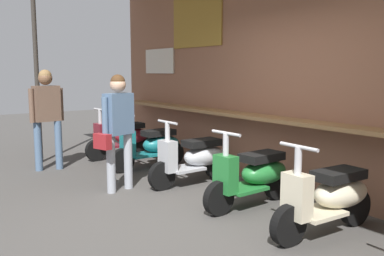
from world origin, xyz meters
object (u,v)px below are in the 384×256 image
object	(u,v)px
scooter_maroon	(124,137)
scooter_green	(255,175)
scooter_teal	(153,145)
scooter_cream	(330,196)
shopper_browsing	(47,109)
shopper_with_handbag	(118,122)
scooter_silver	(195,158)

from	to	relation	value
scooter_maroon	scooter_green	size ratio (longest dim) A/B	1.00
scooter_teal	scooter_cream	bearing A→B (deg)	89.04
scooter_cream	shopper_browsing	size ratio (longest dim) A/B	0.84
scooter_teal	scooter_green	world-z (taller)	same
shopper_with_handbag	scooter_silver	bearing A→B (deg)	57.77
scooter_green	scooter_cream	world-z (taller)	same
scooter_teal	scooter_cream	world-z (taller)	same
scooter_silver	scooter_cream	world-z (taller)	same
scooter_teal	scooter_silver	size ratio (longest dim) A/B	1.00
scooter_green	scooter_teal	bearing A→B (deg)	-91.78
scooter_teal	scooter_green	size ratio (longest dim) A/B	1.00
scooter_maroon	shopper_with_handbag	size ratio (longest dim) A/B	0.87
scooter_teal	scooter_silver	xyz separation A→B (m)	(1.24, 0.00, 0.00)
scooter_cream	shopper_with_handbag	bearing A→B (deg)	-64.68
scooter_teal	shopper_with_handbag	world-z (taller)	shopper_with_handbag
scooter_teal	scooter_cream	size ratio (longest dim) A/B	1.00
scooter_maroon	scooter_silver	size ratio (longest dim) A/B	1.00
scooter_cream	shopper_browsing	distance (m)	4.75
scooter_green	shopper_browsing	size ratio (longest dim) A/B	0.84
scooter_teal	scooter_silver	world-z (taller)	same
scooter_silver	shopper_with_handbag	xyz separation A→B (m)	(-0.31, -1.08, 0.58)
scooter_maroon	shopper_browsing	size ratio (longest dim) A/B	0.84
scooter_cream	shopper_with_handbag	distance (m)	2.91
scooter_maroon	shopper_with_handbag	world-z (taller)	shopper_with_handbag
shopper_with_handbag	shopper_browsing	world-z (taller)	shopper_browsing
scooter_teal	shopper_browsing	xyz separation A→B (m)	(-0.89, -1.50, 0.65)
scooter_maroon	shopper_with_handbag	distance (m)	2.37
scooter_silver	scooter_cream	size ratio (longest dim) A/B	1.00
scooter_cream	shopper_browsing	xyz separation A→B (m)	(-4.45, -1.50, 0.65)
scooter_teal	shopper_browsing	distance (m)	1.86
scooter_silver	shopper_browsing	size ratio (longest dim) A/B	0.83
scooter_silver	scooter_green	world-z (taller)	same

